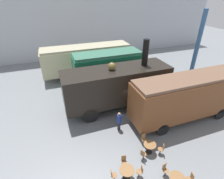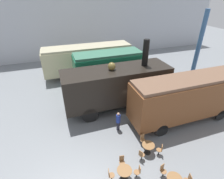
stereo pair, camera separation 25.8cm
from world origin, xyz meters
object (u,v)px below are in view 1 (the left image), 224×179
object	(u,v)px
cafe_table_far	(176,179)
cafe_chair_0	(124,161)
passenger_coach_vintage	(87,58)
cafe_table_mid	(150,146)
visitor_person	(119,121)
cafe_table_near	(127,172)
passenger_coach_wooden	(188,95)
streamlined_locomotive	(113,67)
steam_locomotive	(117,84)

from	to	relation	value
cafe_table_far	cafe_chair_0	size ratio (longest dim) A/B	0.95
passenger_coach_vintage	cafe_table_far	size ratio (longest dim) A/B	12.89
cafe_table_mid	visitor_person	size ratio (longest dim) A/B	0.51
cafe_table_near	cafe_chair_0	size ratio (longest dim) A/B	0.98
passenger_coach_wooden	cafe_table_near	bearing A→B (deg)	-153.04
cafe_table_mid	cafe_table_far	distance (m)	2.50
streamlined_locomotive	steam_locomotive	distance (m)	4.05
streamlined_locomotive	visitor_person	world-z (taller)	streamlined_locomotive
cafe_table_mid	passenger_coach_vintage	bearing A→B (deg)	94.17
streamlined_locomotive	cafe_chair_0	xyz separation A→B (m)	(-2.97, -10.00, -1.85)
passenger_coach_vintage	cafe_table_far	distance (m)	16.25
cafe_table_near	cafe_table_mid	size ratio (longest dim) A/B	1.03
passenger_coach_wooden	cafe_table_far	distance (m)	6.63
cafe_table_near	cafe_table_mid	bearing A→B (deg)	28.92
passenger_coach_wooden	cafe_chair_0	xyz separation A→B (m)	(-6.55, -2.63, -1.73)
cafe_table_mid	cafe_chair_0	bearing A→B (deg)	-168.27
passenger_coach_vintage	cafe_chair_0	world-z (taller)	passenger_coach_vintage
cafe_table_far	visitor_person	xyz separation A→B (m)	(-1.26, 5.24, 0.32)
passenger_coach_vintage	passenger_coach_wooden	world-z (taller)	passenger_coach_wooden
passenger_coach_vintage	cafe_table_near	bearing A→B (deg)	-94.55
passenger_coach_vintage	steam_locomotive	world-z (taller)	steam_locomotive
cafe_table_far	streamlined_locomotive	bearing A→B (deg)	86.38
cafe_table_near	visitor_person	distance (m)	4.11
passenger_coach_vintage	cafe_table_mid	world-z (taller)	passenger_coach_vintage
steam_locomotive	cafe_table_near	size ratio (longest dim) A/B	10.83
cafe_table_far	cafe_table_near	bearing A→B (deg)	151.32
cafe_table_near	cafe_chair_0	xyz separation A→B (m)	(0.16, 0.78, -0.08)
cafe_table_mid	cafe_table_far	size ratio (longest dim) A/B	0.99
cafe_chair_0	cafe_table_near	bearing A→B (deg)	0.00
steam_locomotive	cafe_table_far	distance (m)	8.37
streamlined_locomotive	cafe_table_far	bearing A→B (deg)	-93.62
steam_locomotive	passenger_coach_wooden	world-z (taller)	steam_locomotive
steam_locomotive	passenger_coach_wooden	xyz separation A→B (m)	(4.65, -3.46, -0.10)
steam_locomotive	cafe_table_near	xyz separation A→B (m)	(-2.06, -6.88, -1.75)
cafe_table_near	cafe_table_far	distance (m)	2.70
passenger_coach_vintage	streamlined_locomotive	xyz separation A→B (m)	(1.95, -4.05, 0.21)
streamlined_locomotive	passenger_coach_wooden	bearing A→B (deg)	-64.06
cafe_table_far	cafe_chair_0	world-z (taller)	cafe_chair_0
steam_locomotive	passenger_coach_wooden	size ratio (longest dim) A/B	0.99
steam_locomotive	cafe_table_far	bearing A→B (deg)	-87.90
cafe_table_near	visitor_person	bearing A→B (deg)	74.34
streamlined_locomotive	cafe_table_near	distance (m)	11.37
streamlined_locomotive	cafe_chair_0	bearing A→B (deg)	-106.54
cafe_table_mid	streamlined_locomotive	bearing A→B (deg)	84.30
passenger_coach_vintage	cafe_table_near	size ratio (longest dim) A/B	12.57
passenger_coach_vintage	cafe_table_mid	size ratio (longest dim) A/B	12.97
steam_locomotive	cafe_table_near	distance (m)	7.39
cafe_table_near	cafe_chair_0	bearing A→B (deg)	78.55
cafe_table_far	cafe_chair_0	distance (m)	3.03
streamlined_locomotive	visitor_person	size ratio (longest dim) A/B	5.38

